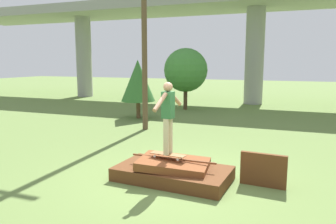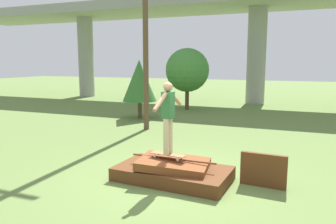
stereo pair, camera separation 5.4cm
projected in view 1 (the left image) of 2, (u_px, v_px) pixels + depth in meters
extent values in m
plane|color=olive|center=(173.00, 180.00, 7.08)|extent=(80.00, 80.00, 0.00)
cube|color=#5B3319|center=(173.00, 174.00, 7.05)|extent=(2.49, 1.45, 0.28)
cube|color=brown|center=(174.00, 164.00, 6.99)|extent=(1.58, 1.22, 0.24)
cylinder|color=brown|center=(173.00, 159.00, 7.00)|extent=(1.90, 0.04, 0.04)
cube|color=#5B3319|center=(263.00, 170.00, 6.65)|extent=(0.93, 0.16, 0.69)
cube|color=brown|center=(168.00, 154.00, 6.98)|extent=(0.81, 0.30, 0.01)
cylinder|color=silver|center=(181.00, 157.00, 6.94)|extent=(0.06, 0.04, 0.05)
cylinder|color=silver|center=(178.00, 160.00, 6.79)|extent=(0.06, 0.04, 0.05)
cylinder|color=silver|center=(159.00, 154.00, 7.20)|extent=(0.06, 0.04, 0.05)
cylinder|color=silver|center=(155.00, 156.00, 7.04)|extent=(0.06, 0.04, 0.05)
cylinder|color=#C6B78E|center=(170.00, 135.00, 7.00)|extent=(0.12, 0.12, 0.77)
cylinder|color=#C6B78E|center=(166.00, 137.00, 6.85)|extent=(0.12, 0.12, 0.77)
cube|color=#2D6638|center=(168.00, 105.00, 6.82)|extent=(0.24, 0.23, 0.56)
sphere|color=#A37556|center=(168.00, 87.00, 6.76)|extent=(0.20, 0.20, 0.20)
cylinder|color=#A37556|center=(175.00, 99.00, 7.10)|extent=(0.14, 0.52, 0.36)
cylinder|color=#A37556|center=(160.00, 102.00, 6.51)|extent=(0.14, 0.52, 0.36)
cube|color=gray|center=(257.00, 1.00, 18.96)|extent=(44.00, 4.79, 0.60)
cylinder|color=gray|center=(84.00, 57.00, 23.78)|extent=(1.10, 1.10, 5.69)
cylinder|color=gray|center=(255.00, 56.00, 19.44)|extent=(1.10, 1.10, 5.69)
cylinder|color=brown|center=(144.00, 9.00, 11.70)|extent=(0.20, 0.20, 8.75)
cylinder|color=brown|center=(138.00, 110.00, 14.75)|extent=(0.18, 0.18, 0.78)
cone|color=#336B2D|center=(138.00, 80.00, 14.55)|extent=(1.52, 1.52, 1.84)
cylinder|color=#4C3823|center=(185.00, 99.00, 17.42)|extent=(0.21, 0.21, 1.12)
sphere|color=#428438|center=(186.00, 70.00, 17.18)|extent=(2.29, 2.29, 2.29)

